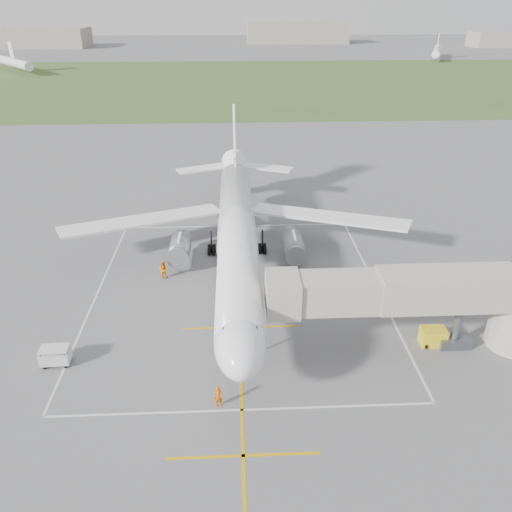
{
  "coord_description": "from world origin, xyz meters",
  "views": [
    {
      "loc": [
        -0.24,
        -46.42,
        26.34
      ],
      "look_at": [
        1.77,
        -4.0,
        4.0
      ],
      "focal_mm": 35.0,
      "sensor_mm": 36.0,
      "label": 1
    }
  ],
  "objects_px": {
    "ramp_worker_wing": "(163,269)",
    "baggage_cart": "(55,356)",
    "gpu_unit": "(433,337)",
    "airliner": "(237,232)",
    "ramp_worker_nose": "(218,397)",
    "jet_bridge": "(436,299)"
  },
  "relations": [
    {
      "from": "ramp_worker_wing",
      "to": "baggage_cart",
      "type": "bearing_deg",
      "value": 80.72
    },
    {
      "from": "gpu_unit",
      "to": "baggage_cart",
      "type": "height_order",
      "value": "baggage_cart"
    },
    {
      "from": "airliner",
      "to": "ramp_worker_nose",
      "type": "relative_size",
      "value": 26.96
    },
    {
      "from": "airliner",
      "to": "jet_bridge",
      "type": "relative_size",
      "value": 2.0
    },
    {
      "from": "ramp_worker_wing",
      "to": "airliner",
      "type": "bearing_deg",
      "value": -151.13
    },
    {
      "from": "gpu_unit",
      "to": "baggage_cart",
      "type": "xyz_separation_m",
      "value": [
        -31.02,
        -1.12,
        0.04
      ]
    },
    {
      "from": "jet_bridge",
      "to": "airliner",
      "type": "bearing_deg",
      "value": 137.81
    },
    {
      "from": "ramp_worker_wing",
      "to": "gpu_unit",
      "type": "bearing_deg",
      "value": 170.65
    },
    {
      "from": "jet_bridge",
      "to": "ramp_worker_nose",
      "type": "xyz_separation_m",
      "value": [
        -17.38,
        -6.02,
        -3.88
      ]
    },
    {
      "from": "baggage_cart",
      "to": "ramp_worker_nose",
      "type": "bearing_deg",
      "value": -24.13
    },
    {
      "from": "airliner",
      "to": "jet_bridge",
      "type": "xyz_separation_m",
      "value": [
        15.72,
        -14.25,
        0.35
      ]
    },
    {
      "from": "airliner",
      "to": "jet_bridge",
      "type": "height_order",
      "value": "airliner"
    },
    {
      "from": "gpu_unit",
      "to": "ramp_worker_nose",
      "type": "bearing_deg",
      "value": -160.3
    },
    {
      "from": "gpu_unit",
      "to": "ramp_worker_nose",
      "type": "height_order",
      "value": "ramp_worker_nose"
    },
    {
      "from": "jet_bridge",
      "to": "ramp_worker_wing",
      "type": "height_order",
      "value": "jet_bridge"
    },
    {
      "from": "airliner",
      "to": "ramp_worker_nose",
      "type": "xyz_separation_m",
      "value": [
        -1.66,
        -20.27,
        -3.53
      ]
    },
    {
      "from": "jet_bridge",
      "to": "baggage_cart",
      "type": "height_order",
      "value": "jet_bridge"
    },
    {
      "from": "airliner",
      "to": "gpu_unit",
      "type": "distance_m",
      "value": 21.73
    },
    {
      "from": "baggage_cart",
      "to": "ramp_worker_nose",
      "type": "xyz_separation_m",
      "value": [
        13.07,
        -5.24,
        0.06
      ]
    },
    {
      "from": "jet_bridge",
      "to": "baggage_cart",
      "type": "bearing_deg",
      "value": -178.53
    },
    {
      "from": "airliner",
      "to": "ramp_worker_wing",
      "type": "xyz_separation_m",
      "value": [
        -7.76,
        -1.5,
        -3.42
      ]
    },
    {
      "from": "ramp_worker_wing",
      "to": "jet_bridge",
      "type": "bearing_deg",
      "value": 169.46
    }
  ]
}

